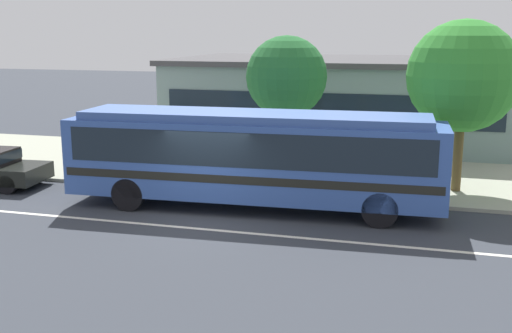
{
  "coord_description": "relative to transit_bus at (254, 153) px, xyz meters",
  "views": [
    {
      "loc": [
        6.03,
        -16.13,
        5.31
      ],
      "look_at": [
        1.09,
        1.58,
        1.3
      ],
      "focal_mm": 43.96,
      "sensor_mm": 36.0,
      "label": 1
    }
  ],
  "objects": [
    {
      "name": "street_tree_mid_block",
      "position": [
        5.98,
        3.44,
        2.16
      ],
      "size": [
        3.58,
        3.58,
        5.55
      ],
      "color": "brown",
      "rests_on": "sidewalk_slab"
    },
    {
      "name": "bus_stop_sign",
      "position": [
        5.21,
        2.14,
        -0.03
      ],
      "size": [
        0.1,
        0.44,
        2.41
      ],
      "color": "gray",
      "rests_on": "sidewalk_slab"
    },
    {
      "name": "pedestrian_walking_along_curb",
      "position": [
        1.68,
        1.84,
        -0.61
      ],
      "size": [
        0.48,
        0.48,
        1.67
      ],
      "color": "#6E6358",
      "rests_on": "sidewalk_slab"
    },
    {
      "name": "ground_plane",
      "position": [
        -1.03,
        -1.55,
        -1.71
      ],
      "size": [
        120.0,
        120.0,
        0.0
      ],
      "primitive_type": "plane",
      "color": "#33373F"
    },
    {
      "name": "pedestrian_waiting_near_sign",
      "position": [
        -4.88,
        3.13,
        -0.58
      ],
      "size": [
        0.47,
        0.47,
        1.72
      ],
      "color": "#34372E",
      "rests_on": "sidewalk_slab"
    },
    {
      "name": "station_building",
      "position": [
        0.82,
        12.79,
        0.29
      ],
      "size": [
        15.83,
        9.32,
        3.98
      ],
      "color": "gray",
      "rests_on": "ground_plane"
    },
    {
      "name": "sidewalk_slab",
      "position": [
        -1.03,
        5.35,
        -1.65
      ],
      "size": [
        60.0,
        8.0,
        0.12
      ],
      "primitive_type": "cube",
      "color": "#9C9F8C",
      "rests_on": "ground_plane"
    },
    {
      "name": "transit_bus",
      "position": [
        0.0,
        0.0,
        0.0
      ],
      "size": [
        11.33,
        2.93,
        2.94
      ],
      "color": "#3455A1",
      "rests_on": "ground_plane"
    },
    {
      "name": "lane_stripe_center",
      "position": [
        -1.03,
        -2.35,
        -1.7
      ],
      "size": [
        56.0,
        0.16,
        0.01
      ],
      "primitive_type": "cube",
      "color": "silver",
      "rests_on": "ground_plane"
    },
    {
      "name": "street_tree_near_stop",
      "position": [
        -0.1,
        4.76,
        1.92
      ],
      "size": [
        2.97,
        2.97,
        5.02
      ],
      "color": "brown",
      "rests_on": "sidewalk_slab"
    }
  ]
}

